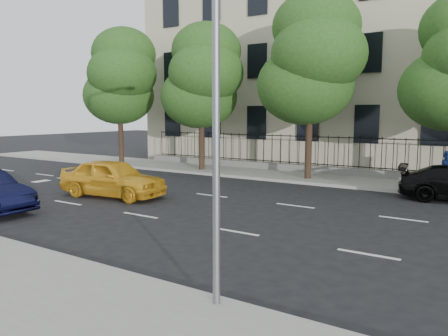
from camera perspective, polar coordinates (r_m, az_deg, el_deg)
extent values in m
plane|color=black|center=(11.59, -4.99, -11.08)|extent=(120.00, 120.00, 0.00)
cube|color=gray|center=(8.97, -21.58, -16.67)|extent=(60.00, 4.00, 0.15)
cube|color=gray|center=(23.93, 16.04, -1.63)|extent=(60.00, 4.00, 0.15)
cube|color=beige|center=(32.83, 21.37, 16.13)|extent=(34.00, 12.00, 18.00)
cube|color=slate|center=(25.51, 17.17, -0.52)|extent=(30.00, 0.50, 0.40)
cube|color=black|center=(25.47, 17.20, 0.15)|extent=(28.80, 0.05, 0.05)
cube|color=black|center=(25.34, 17.33, 3.75)|extent=(28.80, 0.05, 0.05)
cylinder|color=slate|center=(7.70, -1.05, 11.08)|extent=(0.14, 0.14, 8.00)
cylinder|color=#382619|center=(31.64, -13.30, 3.55)|extent=(0.36, 0.36, 3.15)
ellipsoid|color=#254617|center=(32.10, -13.57, 9.19)|extent=(4.94, 4.94, 4.06)
ellipsoid|color=#254617|center=(31.20, -13.16, 11.90)|extent=(4.68, 4.68, 3.85)
ellipsoid|color=#254617|center=(32.05, -12.96, 14.35)|extent=(4.42, 4.42, 3.64)
cylinder|color=#382619|center=(27.05, -2.94, 2.96)|extent=(0.36, 0.36, 2.97)
ellipsoid|color=#254617|center=(27.47, -3.29, 9.26)|extent=(4.75, 4.75, 3.90)
ellipsoid|color=#254617|center=(26.63, -2.36, 12.30)|extent=(4.50, 4.50, 3.70)
ellipsoid|color=#254617|center=(27.50, -2.34, 15.02)|extent=(4.25, 4.25, 3.50)
cylinder|color=#382619|center=(23.64, 10.97, 2.65)|extent=(0.36, 0.36, 3.32)
ellipsoid|color=#254617|center=(24.04, 10.53, 10.57)|extent=(5.13, 5.13, 4.21)
ellipsoid|color=#254617|center=(23.39, 12.24, 14.28)|extent=(4.86, 4.86, 4.00)
ellipsoid|color=#254617|center=(24.31, 11.94, 17.55)|extent=(4.59, 4.59, 3.78)
imported|color=gold|center=(19.57, -14.34, -1.27)|extent=(5.04, 2.46, 1.65)
imported|color=navy|center=(22.86, 27.18, -0.15)|extent=(0.83, 0.97, 1.74)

